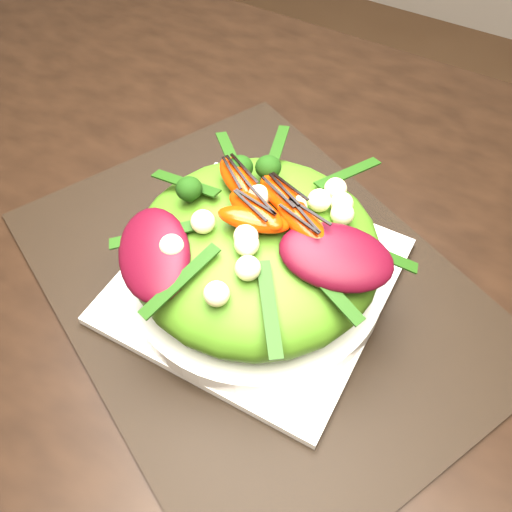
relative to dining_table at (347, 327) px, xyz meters
The scene contains 11 objects.
floor 0.73m from the dining_table, ahead, with size 4.00×4.00×0.01m, color brown.
dining_table is the anchor object (origin of this frame).
placemat 0.10m from the dining_table, behind, with size 0.46×0.35×0.00m, color black.
plate_base 0.10m from the dining_table, behind, with size 0.24×0.24×0.01m, color white.
salad_bowl 0.10m from the dining_table, behind, with size 0.24×0.24×0.02m, color silver.
lettuce_mound 0.12m from the dining_table, behind, with size 0.22×0.22×0.08m, color #4A7A16.
radicchio_leaf 0.12m from the dining_table, 141.16° to the right, with size 0.09×0.06×0.02m, color #3F0612.
orange_segment 0.15m from the dining_table, behind, with size 0.06×0.02×0.02m, color red.
broccoli_floret 0.19m from the dining_table, behind, with size 0.03×0.03×0.03m, color black.
macadamia_nut 0.14m from the dining_table, 136.36° to the right, with size 0.02×0.02×0.02m, color beige.
balsamic_drizzle 0.16m from the dining_table, behind, with size 0.05×0.00×0.00m, color black.
Camera 1 is at (0.06, -0.27, 1.19)m, focal length 38.00 mm.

